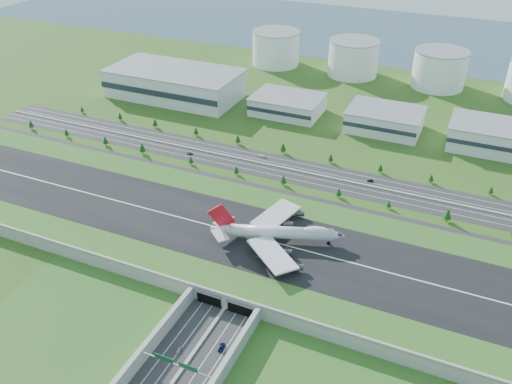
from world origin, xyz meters
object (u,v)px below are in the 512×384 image
at_px(car_7, 262,156).
at_px(boeing_747, 277,232).
at_px(car_0, 179,350).
at_px(car_4, 190,153).
at_px(car_2, 222,347).
at_px(car_5, 370,181).
at_px(fuel_tank_a, 276,48).

bearing_deg(car_7, boeing_747, 41.92).
distance_m(car_0, car_4, 192.90).
bearing_deg(car_2, car_5, -110.88).
distance_m(fuel_tank_a, car_4, 224.96).
bearing_deg(boeing_747, car_4, 121.95).
height_order(boeing_747, car_5, boeing_747).
distance_m(boeing_747, car_5, 105.16).
height_order(fuel_tank_a, car_7, fuel_tank_a).
bearing_deg(car_7, car_2, 32.30).
bearing_deg(car_5, car_7, -112.57).
bearing_deg(fuel_tank_a, car_7, -70.43).
height_order(fuel_tank_a, car_4, fuel_tank_a).
bearing_deg(car_2, boeing_747, -99.97).
bearing_deg(fuel_tank_a, boeing_747, -67.68).
bearing_deg(boeing_747, car_0, -118.03).
distance_m(boeing_747, car_0, 86.40).
relative_size(car_0, car_5, 1.02).
xyz_separation_m(boeing_747, car_4, (-105.33, 85.27, -13.69)).
relative_size(car_0, car_4, 0.92).
height_order(car_4, car_7, car_7).
distance_m(fuel_tank_a, car_0, 409.24).
height_order(boeing_747, car_2, boeing_747).
distance_m(car_5, car_7, 82.71).
bearing_deg(car_0, car_5, 67.33).
bearing_deg(boeing_747, car_2, -106.33).
distance_m(car_2, car_5, 176.87).
xyz_separation_m(car_0, car_4, (-92.02, 169.53, 0.06)).
bearing_deg(car_5, fuel_tank_a, -163.39).
bearing_deg(car_7, car_0, 26.65).
height_order(car_2, car_4, car_4).
relative_size(boeing_747, car_2, 13.38).
height_order(car_0, car_7, car_7).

